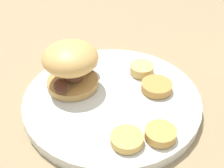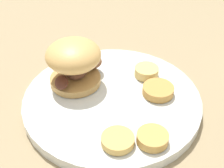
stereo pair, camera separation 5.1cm
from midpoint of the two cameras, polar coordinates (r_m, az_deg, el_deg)
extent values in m
plane|color=#937F5B|center=(0.54, -2.71, -3.88)|extent=(4.00, 4.00, 0.00)
cylinder|color=silver|center=(0.53, -2.74, -3.14)|extent=(0.30, 0.30, 0.02)
torus|color=silver|center=(0.52, -2.77, -2.51)|extent=(0.30, 0.30, 0.01)
cylinder|color=tan|center=(0.55, -9.84, 0.16)|extent=(0.09, 0.09, 0.01)
ellipsoid|color=brown|center=(0.57, -7.77, 3.88)|extent=(0.06, 0.06, 0.02)
ellipsoid|color=#4C281E|center=(0.55, -10.84, 2.12)|extent=(0.04, 0.05, 0.02)
ellipsoid|color=#563323|center=(0.54, -9.78, 1.58)|extent=(0.05, 0.05, 0.02)
ellipsoid|color=#4C281E|center=(0.52, -12.18, -0.51)|extent=(0.04, 0.04, 0.01)
ellipsoid|color=tan|center=(0.52, -10.44, 4.64)|extent=(0.09, 0.09, 0.05)
cylinder|color=tan|center=(0.45, 5.69, -9.17)|extent=(0.05, 0.05, 0.01)
cylinder|color=#DBB766|center=(0.57, 2.96, 2.65)|extent=(0.04, 0.04, 0.02)
cylinder|color=#BC8942|center=(0.53, 5.49, -0.57)|extent=(0.05, 0.05, 0.01)
cylinder|color=tan|center=(0.45, -0.54, -10.20)|extent=(0.05, 0.05, 0.01)
camera|label=1|loc=(0.03, -92.86, -2.25)|focal=50.00mm
camera|label=2|loc=(0.03, 87.14, 2.25)|focal=50.00mm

